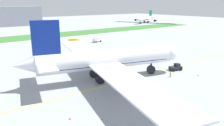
{
  "coord_description": "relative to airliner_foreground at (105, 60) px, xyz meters",
  "views": [
    {
      "loc": [
        -41.25,
        -48.31,
        21.31
      ],
      "look_at": [
        -0.64,
        4.0,
        3.75
      ],
      "focal_mm": 36.43,
      "sensor_mm": 36.0,
      "label": 1
    }
  ],
  "objects": [
    {
      "name": "grass_median_strip",
      "position": [
        4.94,
        96.78,
        -5.81
      ],
      "size": [
        320.0,
        24.0,
        0.1
      ],
      "primitive_type": "cube",
      "color": "#38722D",
      "rests_on": "ground"
    },
    {
      "name": "service_truck_baggage_loader",
      "position": [
        21.36,
        57.19,
        -4.28
      ],
      "size": [
        6.35,
        4.5,
        2.9
      ],
      "color": "yellow",
      "rests_on": "ground"
    },
    {
      "name": "parked_airliner_far_centre",
      "position": [
        149.04,
        128.18,
        -1.37
      ],
      "size": [
        41.9,
        68.92,
        13.24
      ],
      "color": "white",
      "rests_on": "ground"
    },
    {
      "name": "pushback_tug",
      "position": [
        23.82,
        -6.57,
        -4.85
      ],
      "size": [
        5.89,
        3.38,
        2.22
      ],
      "color": "#26262B",
      "rests_on": "ground"
    },
    {
      "name": "traffic_cone_near_nose",
      "position": [
        -18.83,
        -14.6,
        -5.58
      ],
      "size": [
        0.36,
        0.36,
        0.58
      ],
      "color": "#F2590C",
      "rests_on": "ground"
    },
    {
      "name": "traffic_cone_starboard_wing",
      "position": [
        -14.07,
        -18.35,
        -5.58
      ],
      "size": [
        0.36,
        0.36,
        0.58
      ],
      "color": "#F2590C",
      "rests_on": "ground"
    },
    {
      "name": "apron_taxi_line",
      "position": [
        4.94,
        -4.13,
        -5.86
      ],
      "size": [
        280.0,
        0.36,
        0.01
      ],
      "primitive_type": "cube",
      "color": "yellow",
      "rests_on": "ground"
    },
    {
      "name": "traffic_cone_port_wing",
      "position": [
        24.12,
        -14.46,
        -5.58
      ],
      "size": [
        0.36,
        0.36,
        0.58
      ],
      "color": "#F2590C",
      "rests_on": "ground"
    },
    {
      "name": "ground_plane",
      "position": [
        4.94,
        -1.75,
        -5.86
      ],
      "size": [
        600.0,
        600.0,
        0.0
      ],
      "primitive_type": "plane",
      "color": "#9399A0",
      "rests_on": "ground"
    },
    {
      "name": "ground_crew_wingwalker_port",
      "position": [
        -6.8,
        -23.8,
        -4.89
      ],
      "size": [
        0.47,
        0.44,
        1.59
      ],
      "color": "black",
      "rests_on": "ground"
    },
    {
      "name": "airliner_foreground",
      "position": [
        0.0,
        0.0,
        0.0
      ],
      "size": [
        46.92,
        74.36,
        17.27
      ],
      "color": "white",
      "rests_on": "ground"
    },
    {
      "name": "service_truck_fuel_bowser",
      "position": [
        34.78,
        54.95,
        -4.28
      ],
      "size": [
        5.24,
        2.93,
        2.92
      ],
      "color": "white",
      "rests_on": "ground"
    },
    {
      "name": "ground_crew_marshaller_front",
      "position": [
        16.63,
        -10.06,
        -4.88
      ],
      "size": [
        0.31,
        0.56,
        1.62
      ],
      "color": "black",
      "rests_on": "ground"
    }
  ]
}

